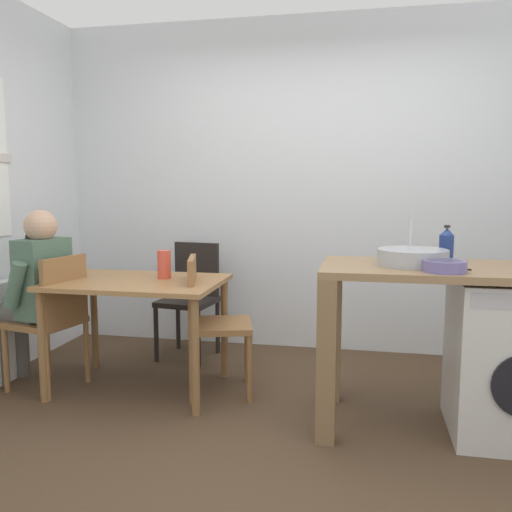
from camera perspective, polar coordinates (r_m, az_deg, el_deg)
The scene contains 15 objects.
ground_plane at distance 3.02m, azimuth 2.48°, elevation -19.07°, with size 5.46×5.46×0.00m, color #4C3826.
wall_back at distance 4.44m, azimuth 6.18°, elevation 7.39°, with size 4.60×0.10×2.70m, color silver.
dining_table at distance 3.60m, azimuth -12.54°, elevation -4.04°, with size 1.10×0.76×0.74m.
chair_person_seat at distance 3.79m, azimuth -20.83°, elevation -5.89°, with size 0.48×0.48×0.90m.
chair_opposite at distance 3.50m, azimuth -5.04°, elevation -6.51°, with size 0.49×0.49×0.90m.
chair_spare_by_wall at distance 4.30m, azimuth -6.93°, elevation -3.92°, with size 0.45×0.45×0.90m.
seated_person at distance 3.87m, azimuth -22.63°, elevation -3.23°, with size 0.54×0.54×1.20m.
kitchen_counter at distance 3.07m, azimuth 17.20°, elevation -3.93°, with size 1.50×0.68×0.92m.
washing_machine at distance 3.23m, azimuth 25.50°, elevation -9.84°, with size 0.60×0.61×0.86m.
sink_basin at distance 3.03m, azimuth 16.38°, elevation -0.13°, with size 0.38×0.38×0.09m, color #9EA0A5.
tap at distance 3.20m, azimuth 16.18°, elevation 1.97°, with size 0.02×0.02×0.28m, color #B2B2B7.
bottle_tall_green at distance 3.32m, azimuth 19.68°, elevation 1.19°, with size 0.08×0.08×0.21m.
mixing_bowl at distance 2.85m, azimuth 19.51°, elevation -0.96°, with size 0.21×0.21×0.06m.
vase at distance 3.60m, azimuth -9.79°, elevation -0.88°, with size 0.09×0.09×0.19m, color #D84C38.
scissors at distance 2.96m, azimuth 20.61°, elevation -1.27°, with size 0.15×0.06×0.01m.
Camera 1 is at (0.42, -2.67, 1.34)m, focal length 37.42 mm.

